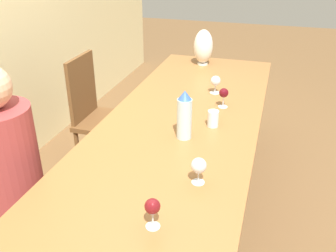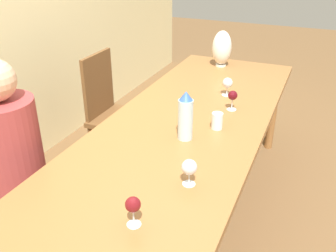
% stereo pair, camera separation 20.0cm
% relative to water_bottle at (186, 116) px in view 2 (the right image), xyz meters
% --- Properties ---
extents(ground_plane, '(14.00, 14.00, 0.00)m').
position_rel_water_bottle_xyz_m(ground_plane, '(0.13, 0.07, -0.91)').
color(ground_plane, brown).
extents(dining_table, '(2.90, 0.93, 0.78)m').
position_rel_water_bottle_xyz_m(dining_table, '(0.13, 0.07, -0.20)').
color(dining_table, '#936033').
rests_on(dining_table, ground_plane).
extents(water_bottle, '(0.08, 0.08, 0.28)m').
position_rel_water_bottle_xyz_m(water_bottle, '(0.00, 0.00, 0.00)').
color(water_bottle, '#ADCCD6').
rests_on(water_bottle, dining_table).
extents(water_tumbler, '(0.07, 0.07, 0.10)m').
position_rel_water_bottle_xyz_m(water_tumbler, '(0.19, -0.13, -0.09)').
color(water_tumbler, silver).
rests_on(water_tumbler, dining_table).
extents(vase, '(0.16, 0.16, 0.31)m').
position_rel_water_bottle_xyz_m(vase, '(1.35, 0.18, 0.02)').
color(vase, silver).
rests_on(vase, dining_table).
extents(wine_glass_0, '(0.06, 0.06, 0.13)m').
position_rel_water_bottle_xyz_m(wine_glass_0, '(-0.74, -0.07, -0.04)').
color(wine_glass_0, silver).
rests_on(wine_glass_0, dining_table).
extents(wine_glass_1, '(0.06, 0.06, 0.13)m').
position_rel_water_bottle_xyz_m(wine_glass_1, '(0.48, -0.14, -0.04)').
color(wine_glass_1, silver).
rests_on(wine_glass_1, dining_table).
extents(wine_glass_2, '(0.07, 0.07, 0.13)m').
position_rel_water_bottle_xyz_m(wine_glass_2, '(0.72, -0.05, -0.05)').
color(wine_glass_2, silver).
rests_on(wine_glass_2, dining_table).
extents(wine_glass_3, '(0.07, 0.07, 0.13)m').
position_rel_water_bottle_xyz_m(wine_glass_3, '(-0.40, -0.17, -0.05)').
color(wine_glass_3, silver).
rests_on(wine_glass_3, dining_table).
extents(chair_near, '(0.44, 0.44, 0.96)m').
position_rel_water_bottle_xyz_m(chair_near, '(-0.48, 0.90, -0.41)').
color(chair_near, brown).
rests_on(chair_near, ground_plane).
extents(chair_far, '(0.44, 0.44, 0.96)m').
position_rel_water_bottle_xyz_m(chair_far, '(0.69, 0.90, -0.41)').
color(chair_far, brown).
rests_on(chair_far, ground_plane).
extents(person_near, '(0.34, 0.34, 1.27)m').
position_rel_water_bottle_xyz_m(person_near, '(-0.48, 0.81, -0.23)').
color(person_near, '#2D2D38').
rests_on(person_near, ground_plane).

